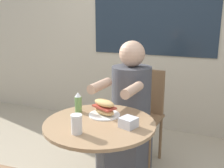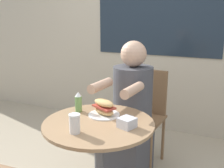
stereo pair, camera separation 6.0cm
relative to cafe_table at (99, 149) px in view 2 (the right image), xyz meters
name	(u,v)px [view 2 (the right image)]	position (x,y,z in m)	size (l,w,h in m)	color
storefront_wall	(168,11)	(0.00, 1.67, 0.89)	(8.00, 0.09, 2.80)	#B7A88E
cafe_table	(99,149)	(0.00, 0.00, 0.00)	(0.70, 0.70, 0.70)	#997551
diner_chair	(145,108)	(0.02, 0.87, 0.01)	(0.40, 0.40, 0.87)	brown
seated_diner	(131,122)	(0.01, 0.53, 0.00)	(0.35, 0.58, 1.17)	#424247
sandwich_on_plate	(104,108)	(-0.02, 0.12, 0.24)	(0.21, 0.21, 0.11)	white
drink_cup	(75,124)	(-0.05, -0.20, 0.25)	(0.06, 0.06, 0.11)	silver
napkin_box	(127,123)	(0.19, 0.00, 0.22)	(0.11, 0.11, 0.06)	silver
condiment_bottle	(78,102)	(-0.21, 0.11, 0.26)	(0.05, 0.05, 0.14)	#66934C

